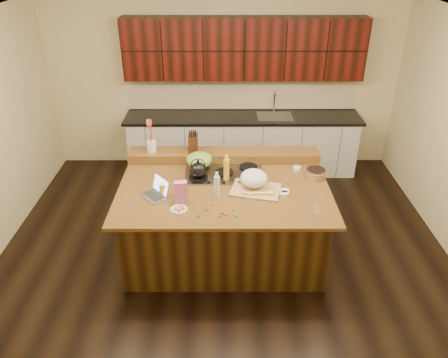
{
  "coord_description": "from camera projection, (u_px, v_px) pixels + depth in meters",
  "views": [
    {
      "loc": [
        -0.01,
        -4.28,
        3.44
      ],
      "look_at": [
        0.0,
        0.05,
        1.0
      ],
      "focal_mm": 35.0,
      "sensor_mm": 36.0,
      "label": 1
    }
  ],
  "objects": [
    {
      "name": "gumdrop_8",
      "position": [
        222.0,
        213.0,
        4.49
      ],
      "size": [
        0.02,
        0.02,
        0.02
      ],
      "primitive_type": "ellipsoid",
      "color": "red",
      "rests_on": "island"
    },
    {
      "name": "kitchen_timer",
      "position": [
        318.0,
        206.0,
        4.57
      ],
      "size": [
        0.11,
        0.11,
        0.07
      ],
      "primitive_type": "cone",
      "rotation": [
        0.0,
        0.0,
        -0.4
      ],
      "color": "silver",
      "rests_on": "island"
    },
    {
      "name": "gumdrop_1",
      "position": [
        206.0,
        210.0,
        4.55
      ],
      "size": [
        0.02,
        0.02,
        0.02
      ],
      "primitive_type": "ellipsoid",
      "color": "#198C26",
      "rests_on": "island"
    },
    {
      "name": "ramekin_a",
      "position": [
        285.0,
        192.0,
        4.84
      ],
      "size": [
        0.12,
        0.12,
        0.04
      ],
      "primitive_type": "cylinder",
      "rotation": [
        0.0,
        0.0,
        -0.24
      ],
      "color": "white",
      "rests_on": "island"
    },
    {
      "name": "ramekin_c",
      "position": [
        297.0,
        169.0,
        5.32
      ],
      "size": [
        0.11,
        0.11,
        0.04
      ],
      "primitive_type": "cylinder",
      "rotation": [
        0.0,
        0.0,
        -0.1
      ],
      "color": "white",
      "rests_on": "island"
    },
    {
      "name": "utensil_crock",
      "position": [
        152.0,
        146.0,
        5.48
      ],
      "size": [
        0.14,
        0.14,
        0.14
      ],
      "primitive_type": "cylinder",
      "rotation": [
        0.0,
        0.0,
        -0.16
      ],
      "color": "white",
      "rests_on": "back_ledge"
    },
    {
      "name": "laptop",
      "position": [
        157.0,
        191.0,
        4.79
      ],
      "size": [
        0.37,
        0.38,
        0.21
      ],
      "rotation": [
        0.0,
        0.0,
        -0.9
      ],
      "color": "#B7B7BC",
      "rests_on": "island"
    },
    {
      "name": "gumdrop_3",
      "position": [
        233.0,
        210.0,
        4.54
      ],
      "size": [
        0.02,
        0.02,
        0.02
      ],
      "primitive_type": "ellipsoid",
      "color": "#198C26",
      "rests_on": "island"
    },
    {
      "name": "package_box",
      "position": [
        165.0,
        190.0,
        4.78
      ],
      "size": [
        0.11,
        0.08,
        0.14
      ],
      "primitive_type": "cube",
      "rotation": [
        0.0,
        0.0,
        -0.05
      ],
      "color": "#F3C155",
      "rests_on": "island"
    },
    {
      "name": "pink_bag",
      "position": [
        181.0,
        192.0,
        4.62
      ],
      "size": [
        0.15,
        0.09,
        0.26
      ],
      "primitive_type": "cube",
      "rotation": [
        0.0,
        0.0,
        0.16
      ],
      "color": "#D564B0",
      "rests_on": "island"
    },
    {
      "name": "ramekin_b",
      "position": [
        284.0,
        194.0,
        4.79
      ],
      "size": [
        0.11,
        0.11,
        0.04
      ],
      "primitive_type": "cylinder",
      "rotation": [
        0.0,
        0.0,
        -0.1
      ],
      "color": "white",
      "rests_on": "island"
    },
    {
      "name": "strainer_bowl",
      "position": [
        315.0,
        174.0,
        5.14
      ],
      "size": [
        0.27,
        0.27,
        0.09
      ],
      "primitive_type": "cylinder",
      "rotation": [
        0.0,
        0.0,
        0.11
      ],
      "color": "#996B3F",
      "rests_on": "island"
    },
    {
      "name": "knife_block",
      "position": [
        193.0,
        143.0,
        5.46
      ],
      "size": [
        0.11,
        0.18,
        0.22
      ],
      "primitive_type": "cube",
      "rotation": [
        0.0,
        0.0,
        0.0
      ],
      "color": "black",
      "rests_on": "back_ledge"
    },
    {
      "name": "candy_plate",
      "position": [
        179.0,
        209.0,
        4.56
      ],
      "size": [
        0.23,
        0.23,
        0.01
      ],
      "primitive_type": "cylinder",
      "rotation": [
        0.0,
        0.0,
        -0.37
      ],
      "color": "white",
      "rests_on": "island"
    },
    {
      "name": "island",
      "position": [
        224.0,
        220.0,
        5.19
      ],
      "size": [
        2.4,
        1.6,
        0.92
      ],
      "color": "black",
      "rests_on": "ground"
    },
    {
      "name": "wooden_tray",
      "position": [
        254.0,
        181.0,
        4.9
      ],
      "size": [
        0.61,
        0.5,
        0.22
      ],
      "rotation": [
        0.0,
        0.0,
        -0.24
      ],
      "color": "tan",
      "rests_on": "island"
    },
    {
      "name": "oil_bottle",
      "position": [
        226.0,
        170.0,
        5.05
      ],
      "size": [
        0.07,
        0.07,
        0.27
      ],
      "primitive_type": "cylinder",
      "rotation": [
        0.0,
        0.0,
        -0.06
      ],
      "color": "gold",
      "rests_on": "island"
    },
    {
      "name": "gumdrop_5",
      "position": [
        198.0,
        215.0,
        4.47
      ],
      "size": [
        0.02,
        0.02,
        0.02
      ],
      "primitive_type": "ellipsoid",
      "color": "#198C26",
      "rests_on": "island"
    },
    {
      "name": "vinegar_bottle",
      "position": [
        217.0,
        187.0,
        4.73
      ],
      "size": [
        0.08,
        0.08,
        0.25
      ],
      "primitive_type": "cylinder",
      "rotation": [
        0.0,
        0.0,
        0.26
      ],
      "color": "silver",
      "rests_on": "island"
    },
    {
      "name": "room",
      "position": [
        224.0,
        153.0,
        4.76
      ],
      "size": [
        5.52,
        5.02,
        2.72
      ],
      "color": "black",
      "rests_on": "ground"
    },
    {
      "name": "back_counter",
      "position": [
        243.0,
        112.0,
        6.88
      ],
      "size": [
        3.7,
        0.66,
        2.4
      ],
      "color": "silver",
      "rests_on": "ground"
    },
    {
      "name": "gumdrop_2",
      "position": [
        220.0,
        217.0,
        4.43
      ],
      "size": [
        0.02,
        0.02,
        0.02
      ],
      "primitive_type": "ellipsoid",
      "color": "red",
      "rests_on": "island"
    },
    {
      "name": "gumdrop_7",
      "position": [
        236.0,
        216.0,
        4.45
      ],
      "size": [
        0.02,
        0.02,
        0.02
      ],
      "primitive_type": "ellipsoid",
      "color": "#198C26",
      "rests_on": "island"
    },
    {
      "name": "kettle",
      "position": [
        198.0,
        170.0,
        5.05
      ],
      "size": [
        0.25,
        0.25,
        0.18
      ],
      "primitive_type": "ellipsoid",
      "rotation": [
        0.0,
        0.0,
        0.39
      ],
      "color": "black",
      "rests_on": "cooktop"
    },
    {
      "name": "cooktop",
      "position": [
        224.0,
        173.0,
        5.22
      ],
      "size": [
        0.92,
        0.52,
        0.05
      ],
      "color": "gray",
      "rests_on": "island"
    },
    {
      "name": "back_ledge",
      "position": [
        224.0,
        155.0,
        5.55
      ],
      "size": [
        2.4,
        0.3,
        0.12
      ],
      "primitive_type": "cube",
      "color": "black",
      "rests_on": "island"
    },
    {
      "name": "gumdrop_0",
      "position": [
        198.0,
        217.0,
        4.44
      ],
      "size": [
        0.02,
        0.02,
        0.02
      ],
      "primitive_type": "ellipsoid",
      "color": "red",
      "rests_on": "island"
    },
    {
      "name": "gumdrop_4",
      "position": [
        212.0,
        205.0,
        4.62
      ],
      "size": [
        0.02,
        0.02,
        0.02
      ],
      "primitive_type": "ellipsoid",
      "color": "red",
      "rests_on": "island"
    },
    {
      "name": "gumdrop_6",
      "position": [
        226.0,
        215.0,
        4.46
      ],
      "size": [
        0.02,
        0.02,
        0.02
      ],
      "primitive_type": "ellipsoid",
      "color": "red",
      "rests_on": "island"
    },
    {
      "name": "green_bowl",
      "position": [
        199.0,
        160.0,
        5.28
      ],
      "size": [
        0.39,
        0.39,
        0.17
      ],
      "primitive_type": "ellipsoid",
      "rotation": [
        0.0,
        0.0,
        0.27
      ],
      "color": "olive",
      "rests_on": "cooktop"
    }
  ]
}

